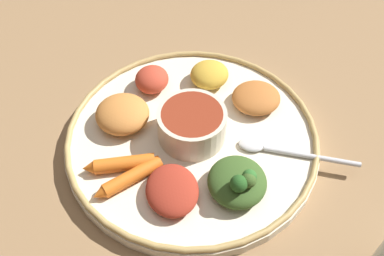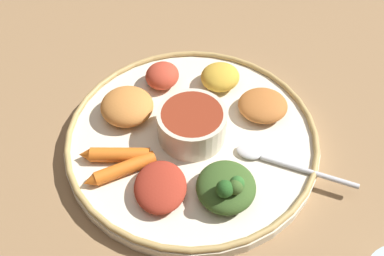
{
  "view_description": "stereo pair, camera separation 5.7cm",
  "coord_description": "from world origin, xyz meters",
  "px_view_note": "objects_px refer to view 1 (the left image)",
  "views": [
    {
      "loc": [
        -0.09,
        0.36,
        0.47
      ],
      "look_at": [
        0.0,
        0.0,
        0.03
      ],
      "focal_mm": 39.97,
      "sensor_mm": 36.0,
      "label": 1
    },
    {
      "loc": [
        -0.14,
        0.34,
        0.47
      ],
      "look_at": [
        0.0,
        0.0,
        0.03
      ],
      "focal_mm": 39.97,
      "sensor_mm": 36.0,
      "label": 2
    }
  ],
  "objects_px": {
    "spoon": "(279,148)",
    "carrot_outer": "(128,179)",
    "center_bowl": "(192,124)",
    "greens_pile": "(238,182)",
    "carrot_near_spoon": "(120,164)"
  },
  "relations": [
    {
      "from": "greens_pile",
      "to": "carrot_near_spoon",
      "type": "xyz_separation_m",
      "value": [
        0.15,
        0.01,
        -0.01
      ]
    },
    {
      "from": "center_bowl",
      "to": "carrot_outer",
      "type": "xyz_separation_m",
      "value": [
        0.06,
        0.09,
        -0.01
      ]
    },
    {
      "from": "center_bowl",
      "to": "spoon",
      "type": "bearing_deg",
      "value": -178.36
    },
    {
      "from": "carrot_near_spoon",
      "to": "center_bowl",
      "type": "bearing_deg",
      "value": -134.74
    },
    {
      "from": "carrot_near_spoon",
      "to": "greens_pile",
      "type": "bearing_deg",
      "value": -177.98
    },
    {
      "from": "center_bowl",
      "to": "greens_pile",
      "type": "xyz_separation_m",
      "value": [
        -0.07,
        0.07,
        -0.01
      ]
    },
    {
      "from": "center_bowl",
      "to": "spoon",
      "type": "distance_m",
      "value": 0.12
    },
    {
      "from": "spoon",
      "to": "carrot_outer",
      "type": "relative_size",
      "value": 1.96
    },
    {
      "from": "spoon",
      "to": "carrot_near_spoon",
      "type": "height_order",
      "value": "carrot_near_spoon"
    },
    {
      "from": "spoon",
      "to": "carrot_outer",
      "type": "bearing_deg",
      "value": 28.94
    },
    {
      "from": "center_bowl",
      "to": "greens_pile",
      "type": "distance_m",
      "value": 0.1
    },
    {
      "from": "center_bowl",
      "to": "carrot_near_spoon",
      "type": "height_order",
      "value": "center_bowl"
    },
    {
      "from": "center_bowl",
      "to": "carrot_near_spoon",
      "type": "relative_size",
      "value": 1.01
    },
    {
      "from": "spoon",
      "to": "carrot_outer",
      "type": "xyz_separation_m",
      "value": [
        0.18,
        0.1,
        0.0
      ]
    },
    {
      "from": "center_bowl",
      "to": "carrot_outer",
      "type": "height_order",
      "value": "center_bowl"
    }
  ]
}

